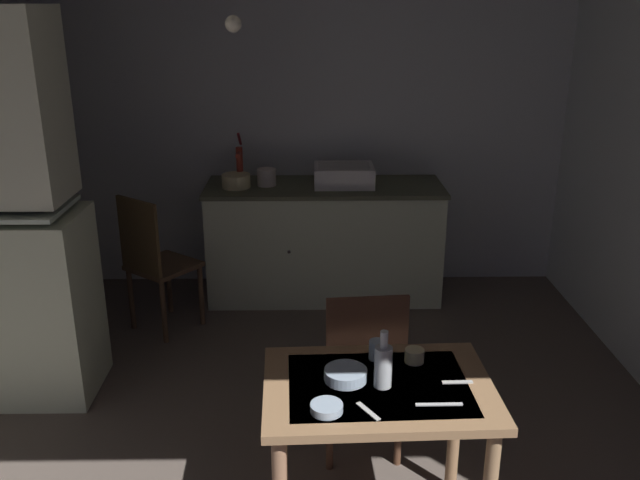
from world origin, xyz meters
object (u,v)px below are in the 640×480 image
mixing_bowl_counter (236,181)px  chair_by_counter (155,261)px  hand_pump (239,162)px  serving_bowl_wide (327,408)px  sink_basin (344,175)px  dining_table (378,411)px  glass_bottle (383,365)px  chair_far_side (362,368)px  mug_tall (377,350)px

mixing_bowl_counter → chair_by_counter: mixing_bowl_counter is taller
hand_pump → serving_bowl_wide: size_ratio=3.18×
sink_basin → chair_by_counter: (-1.31, -0.60, -0.44)m
dining_table → glass_bottle: (0.01, -0.01, 0.22)m
mixing_bowl_counter → glass_bottle: bearing=-71.9°
sink_basin → glass_bottle: (0.03, -2.57, -0.12)m
hand_pump → chair_by_counter: (-0.53, -0.65, -0.54)m
serving_bowl_wide → glass_bottle: bearing=37.5°
sink_basin → hand_pump: 0.78m
chair_by_counter → serving_bowl_wide: 2.42m
serving_bowl_wide → sink_basin: bearing=85.9°
serving_bowl_wide → glass_bottle: glass_bottle is taller
dining_table → chair_by_counter: bearing=124.1°
hand_pump → chair_far_side: (0.77, -2.04, -0.56)m
glass_bottle → chair_far_side: bearing=93.3°
hand_pump → chair_far_side: hand_pump is taller
chair_far_side → chair_by_counter: 1.91m
chair_by_counter → serving_bowl_wide: (1.11, -2.14, 0.24)m
hand_pump → chair_far_side: size_ratio=0.42×
sink_basin → hand_pump: hand_pump is taller
sink_basin → mug_tall: size_ratio=5.33×
chair_far_side → chair_by_counter: size_ratio=0.95×
mixing_bowl_counter → serving_bowl_wide: mixing_bowl_counter is taller
dining_table → serving_bowl_wide: 0.31m
chair_by_counter → serving_bowl_wide: bearing=-62.5°
chair_far_side → chair_by_counter: chair_by_counter is taller
hand_pump → chair_by_counter: bearing=-129.5°
mixing_bowl_counter → hand_pump: bearing=77.9°
hand_pump → dining_table: bearing=-73.1°
serving_bowl_wide → glass_bottle: size_ratio=0.51×
glass_bottle → hand_pump: bearing=107.1°
chair_by_counter → glass_bottle: size_ratio=4.07×
mixing_bowl_counter → chair_by_counter: 0.86m
chair_far_side → glass_bottle: 0.66m
mixing_bowl_counter → dining_table: 2.65m
dining_table → chair_by_counter: chair_by_counter is taller
mixing_bowl_counter → glass_bottle: glass_bottle is taller
sink_basin → chair_far_side: (-0.00, -2.00, -0.46)m
dining_table → chair_far_side: 0.57m
mixing_bowl_counter → serving_bowl_wide: bearing=-77.5°
dining_table → sink_basin: bearing=90.3°
chair_by_counter → mug_tall: 2.22m
hand_pump → mug_tall: bearing=-71.5°
chair_by_counter → serving_bowl_wide: chair_by_counter is taller
hand_pump → chair_far_side: bearing=-69.3°
hand_pump → chair_far_side: 2.25m
serving_bowl_wide → mug_tall: bearing=59.9°
sink_basin → hand_pump: bearing=176.7°
glass_bottle → sink_basin: bearing=90.6°
sink_basin → chair_far_side: bearing=-90.1°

